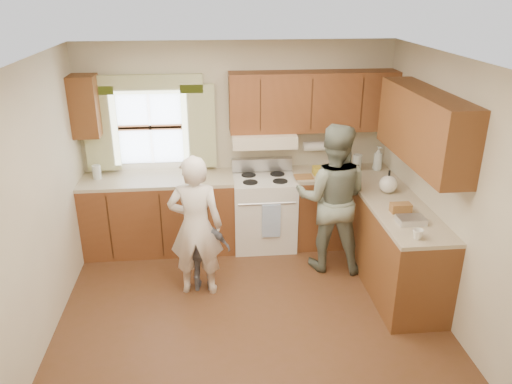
{
  "coord_description": "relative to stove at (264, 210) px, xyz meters",
  "views": [
    {
      "loc": [
        -0.35,
        -4.22,
        3.07
      ],
      "look_at": [
        0.1,
        0.4,
        1.15
      ],
      "focal_mm": 35.0,
      "sensor_mm": 36.0,
      "label": 1
    }
  ],
  "objects": [
    {
      "name": "room",
      "position": [
        -0.3,
        -1.44,
        0.78
      ],
      "size": [
        3.8,
        3.8,
        3.8
      ],
      "color": "#523219",
      "rests_on": "ground"
    },
    {
      "name": "kitchen_fixtures",
      "position": [
        0.31,
        -0.36,
        0.37
      ],
      "size": [
        3.8,
        2.25,
        2.15
      ],
      "color": "#49230F",
      "rests_on": "ground"
    },
    {
      "name": "stove",
      "position": [
        0.0,
        0.0,
        0.0
      ],
      "size": [
        0.76,
        0.67,
        1.07
      ],
      "color": "silver",
      "rests_on": "ground"
    },
    {
      "name": "woman_left",
      "position": [
        -0.82,
        -0.99,
        0.31
      ],
      "size": [
        0.59,
        0.42,
        1.54
      ],
      "primitive_type": "imported",
      "rotation": [
        0.0,
        0.0,
        3.05
      ],
      "color": "silver",
      "rests_on": "ground"
    },
    {
      "name": "woman_right",
      "position": [
        0.7,
        -0.61,
        0.4
      ],
      "size": [
        0.98,
        0.85,
        1.72
      ],
      "primitive_type": "imported",
      "rotation": [
        0.0,
        0.0,
        2.88
      ],
      "color": "#25392F",
      "rests_on": "ground"
    },
    {
      "name": "child",
      "position": [
        -0.76,
        -0.97,
        0.02
      ],
      "size": [
        0.58,
        0.27,
        0.97
      ],
      "primitive_type": "imported",
      "rotation": [
        0.0,
        0.0,
        3.08
      ],
      "color": "slate",
      "rests_on": "ground"
    }
  ]
}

